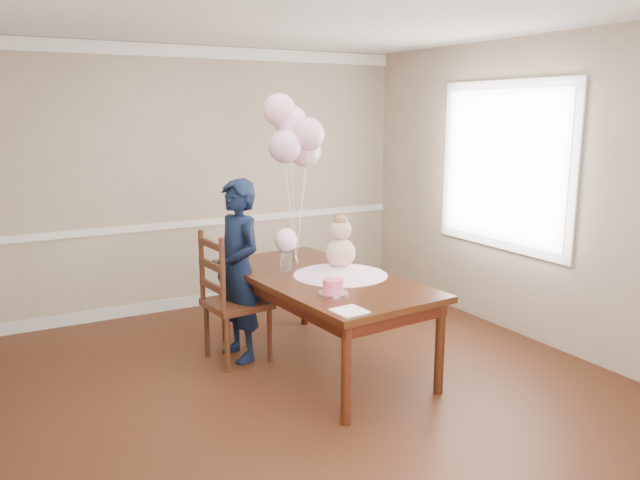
{
  "coord_description": "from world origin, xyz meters",
  "views": [
    {
      "loc": [
        -2.08,
        -3.75,
        2.05
      ],
      "look_at": [
        0.26,
        0.47,
        1.05
      ],
      "focal_mm": 35.0,
      "sensor_mm": 36.0,
      "label": 1
    }
  ],
  "objects_px": {
    "dining_table_top": "(321,279)",
    "birthday_cake": "(333,286)",
    "woman": "(238,270)",
    "dining_chair_seat": "(237,304)"
  },
  "relations": [
    {
      "from": "dining_table_top",
      "to": "birthday_cake",
      "type": "height_order",
      "value": "birthday_cake"
    },
    {
      "from": "birthday_cake",
      "to": "woman",
      "type": "height_order",
      "value": "woman"
    },
    {
      "from": "dining_table_top",
      "to": "dining_chair_seat",
      "type": "xyz_separation_m",
      "value": [
        -0.56,
        0.44,
        -0.24
      ]
    },
    {
      "from": "birthday_cake",
      "to": "woman",
      "type": "bearing_deg",
      "value": 111.05
    },
    {
      "from": "dining_chair_seat",
      "to": "woman",
      "type": "xyz_separation_m",
      "value": [
        0.03,
        0.03,
        0.27
      ]
    },
    {
      "from": "dining_table_top",
      "to": "dining_chair_seat",
      "type": "distance_m",
      "value": 0.75
    },
    {
      "from": "dining_table_top",
      "to": "woman",
      "type": "bearing_deg",
      "value": 133.13
    },
    {
      "from": "dining_chair_seat",
      "to": "birthday_cake",
      "type": "bearing_deg",
      "value": -72.16
    },
    {
      "from": "dining_table_top",
      "to": "woman",
      "type": "distance_m",
      "value": 0.71
    },
    {
      "from": "dining_table_top",
      "to": "woman",
      "type": "xyz_separation_m",
      "value": [
        -0.53,
        0.48,
        0.03
      ]
    }
  ]
}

